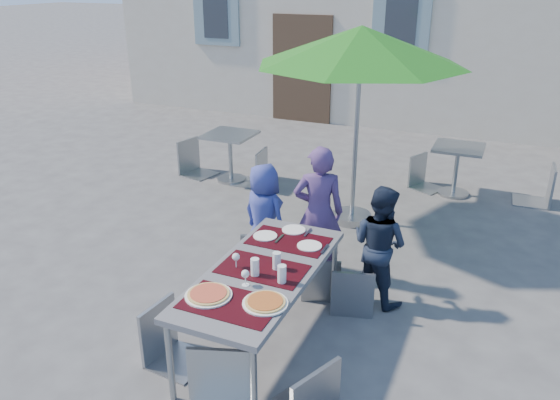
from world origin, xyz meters
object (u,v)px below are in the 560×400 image
at_px(pizza_near_left, 208,294).
at_px(chair_5, 215,351).
at_px(pizza_near_right, 265,302).
at_px(chair_4, 305,356).
at_px(bg_chair_r_1, 547,161).
at_px(bg_chair_l_1, 425,152).
at_px(bg_chair_r_0, 255,146).
at_px(chair_3, 165,302).
at_px(patio_umbrella, 361,47).
at_px(child_1, 319,213).
at_px(cafe_table_0, 230,149).
at_px(chair_1, 322,252).
at_px(chair_2, 354,263).
at_px(child_0, 264,216).
at_px(cafe_table_1, 457,162).
at_px(child_2, 379,245).
at_px(dining_table, 262,275).
at_px(bg_chair_l_0, 192,136).
at_px(chair_0, 263,226).

xyz_separation_m(pizza_near_left, chair_5, (0.28, -0.39, -0.15)).
xyz_separation_m(pizza_near_right, chair_4, (0.42, -0.26, -0.16)).
distance_m(pizza_near_left, bg_chair_r_1, 5.46).
height_order(chair_4, bg_chair_l_1, chair_4).
distance_m(chair_5, bg_chair_r_0, 4.79).
bearing_deg(chair_3, patio_umbrella, 79.74).
height_order(child_1, cafe_table_0, child_1).
distance_m(chair_1, bg_chair_l_1, 3.47).
relative_size(chair_2, bg_chair_r_1, 0.85).
relative_size(pizza_near_left, chair_5, 0.34).
bearing_deg(bg_chair_r_0, chair_2, -49.06).
xyz_separation_m(pizza_near_right, chair_5, (-0.15, -0.47, -0.15)).
height_order(child_0, chair_3, child_0).
relative_size(patio_umbrella, cafe_table_1, 3.44).
xyz_separation_m(child_2, chair_5, (-0.62, -2.03, 0.03)).
bearing_deg(cafe_table_0, pizza_near_right, -58.29).
bearing_deg(chair_4, bg_chair_l_1, 90.96).
bearing_deg(chair_3, cafe_table_0, 111.43).
xyz_separation_m(chair_3, patio_umbrella, (0.59, 3.26, 1.63)).
relative_size(dining_table, bg_chair_r_1, 1.76).
distance_m(chair_4, bg_chair_l_0, 5.51).
relative_size(pizza_near_right, bg_chair_r_0, 0.33).
relative_size(chair_3, bg_chair_l_1, 1.03).
bearing_deg(bg_chair_r_1, pizza_near_right, -111.96).
bearing_deg(cafe_table_1, child_0, -119.09).
relative_size(child_0, bg_chair_l_1, 1.25).
height_order(bg_chair_l_0, bg_chair_l_1, bg_chair_l_0).
distance_m(child_1, bg_chair_l_1, 3.10).
height_order(dining_table, bg_chair_r_0, bg_chair_r_0).
bearing_deg(pizza_near_right, chair_2, 76.09).
distance_m(child_2, bg_chair_l_0, 4.31).
xyz_separation_m(chair_0, chair_5, (0.59, -1.99, 0.04)).
height_order(chair_0, chair_1, chair_0).
xyz_separation_m(cafe_table_0, cafe_table_1, (3.23, 0.78, -0.03)).
bearing_deg(pizza_near_right, cafe_table_1, 80.30).
bearing_deg(chair_5, chair_2, 74.87).
relative_size(bg_chair_l_0, bg_chair_r_1, 0.99).
bearing_deg(chair_2, bg_chair_r_0, 130.94).
relative_size(pizza_near_right, chair_0, 0.34).
distance_m(child_0, child_1, 0.62).
bearing_deg(patio_umbrella, dining_table, -89.03).
relative_size(child_1, bg_chair_l_1, 1.54).
xyz_separation_m(cafe_table_1, bg_chair_r_1, (1.15, 0.13, 0.13)).
relative_size(chair_0, chair_3, 1.04).
xyz_separation_m(child_1, chair_4, (0.65, -2.04, -0.10)).
xyz_separation_m(child_1, bg_chair_l_0, (-2.89, 2.18, -0.10)).
bearing_deg(bg_chair_l_0, chair_0, -45.78).
bearing_deg(bg_chair_l_0, pizza_near_left, -56.35).
relative_size(bg_chair_l_0, bg_chair_l_1, 1.13).
distance_m(dining_table, chair_0, 1.19).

